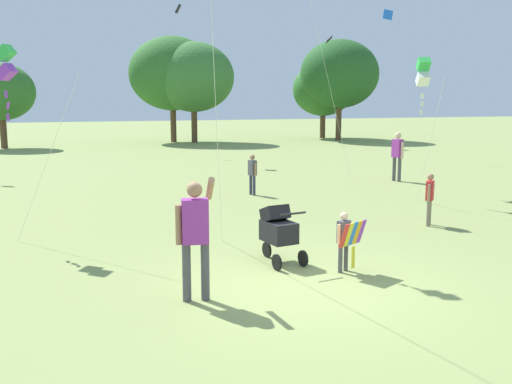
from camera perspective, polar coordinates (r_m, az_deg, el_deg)
ground_plane at (r=9.17m, az=4.43°, el=-9.12°), size 120.00×120.00×0.00m
treeline_distant at (r=37.36m, az=-2.55°, el=10.91°), size 24.55×6.34×6.47m
child_with_butterfly_kite at (r=9.83m, az=8.61°, el=-4.28°), size 0.58×0.47×1.01m
person_adult_flyer at (r=8.33m, az=-5.90°, el=-3.66°), size 0.60×0.52×1.79m
stroller at (r=10.26m, az=2.15°, el=-3.57°), size 0.65×1.12×1.03m
kite_orange_delta at (r=16.78m, az=15.86°, el=11.06°), size 0.79×2.05×3.91m
kite_blue_high at (r=12.48m, az=-22.99°, el=11.34°), size 1.55×1.33×3.86m
person_sitting_far at (r=17.23m, az=-0.35°, el=2.02°), size 0.22×0.37×1.19m
person_couple_left at (r=13.73m, az=16.43°, el=-0.28°), size 0.28×0.30×1.18m
person_back_turned at (r=20.57m, az=13.50°, el=3.73°), size 0.29×0.52×1.66m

